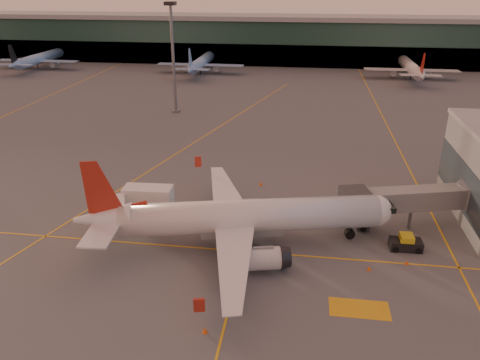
# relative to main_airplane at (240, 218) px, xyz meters

# --- Properties ---
(ground) EXTENTS (600.00, 600.00, 0.00)m
(ground) POSITION_rel_main_airplane_xyz_m (-4.35, -6.46, -3.80)
(ground) COLOR #4C4F54
(ground) RESTS_ON ground
(taxi_markings) EXTENTS (100.12, 173.00, 0.01)m
(taxi_markings) POSITION_rel_main_airplane_xyz_m (-11.67, 38.03, -3.80)
(taxi_markings) COLOR gold
(taxi_markings) RESTS_ON ground
(terminal) EXTENTS (400.00, 20.00, 17.60)m
(terminal) POSITION_rel_main_airplane_xyz_m (-4.35, 135.33, 4.96)
(terminal) COLOR #19382D
(terminal) RESTS_ON ground
(mast_west_near) EXTENTS (2.40, 2.40, 25.60)m
(mast_west_near) POSITION_rel_main_airplane_xyz_m (-24.35, 59.54, 11.06)
(mast_west_near) COLOR slate
(mast_west_near) RESTS_ON ground
(distant_aircraft_row) EXTENTS (290.00, 34.00, 13.00)m
(distant_aircraft_row) POSITION_rel_main_airplane_xyz_m (-25.35, 111.54, -3.80)
(distant_aircraft_row) COLOR #83A7DB
(distant_aircraft_row) RESTS_ON ground
(main_airplane) EXTENTS (38.40, 34.94, 11.70)m
(main_airplane) POSITION_rel_main_airplane_xyz_m (0.00, 0.00, 0.00)
(main_airplane) COLOR silver
(main_airplane) RESTS_ON ground
(jet_bridge) EXTENTS (19.87, 8.05, 5.82)m
(jet_bridge) POSITION_rel_main_airplane_xyz_m (22.81, 7.79, 0.17)
(jet_bridge) COLOR slate
(jet_bridge) RESTS_ON ground
(catering_truck) EXTENTS (6.57, 3.17, 5.00)m
(catering_truck) POSITION_rel_main_airplane_xyz_m (-12.94, 4.52, -0.96)
(catering_truck) COLOR #BA391A
(catering_truck) RESTS_ON ground
(gpu_cart) EXTENTS (2.01, 1.56, 1.04)m
(gpu_cart) POSITION_rel_main_airplane_xyz_m (5.07, -3.38, -3.30)
(gpu_cart) COLOR gold
(gpu_cart) RESTS_ON ground
(pushback_tug) EXTENTS (3.86, 2.17, 1.96)m
(pushback_tug) POSITION_rel_main_airplane_xyz_m (20.23, 1.84, -3.01)
(pushback_tug) COLOR black
(pushback_tug) RESTS_ON ground
(cone_nose) EXTENTS (0.41, 0.41, 0.53)m
(cone_nose) POSITION_rel_main_airplane_xyz_m (19.82, -1.56, -3.55)
(cone_nose) COLOR #EF580C
(cone_nose) RESTS_ON ground
(cone_tail) EXTENTS (0.41, 0.41, 0.52)m
(cone_tail) POSITION_rel_main_airplane_xyz_m (-18.66, -0.14, -3.55)
(cone_tail) COLOR #EF580C
(cone_tail) RESTS_ON ground
(cone_wing_right) EXTENTS (0.49, 0.49, 0.62)m
(cone_wing_right) POSITION_rel_main_airplane_xyz_m (-1.02, -16.02, -3.50)
(cone_wing_right) COLOR #EF580C
(cone_wing_right) RESTS_ON ground
(cone_wing_left) EXTENTS (0.49, 0.49, 0.63)m
(cone_wing_left) POSITION_rel_main_airplane_xyz_m (0.79, 18.45, -3.50)
(cone_wing_left) COLOR #EF580C
(cone_wing_left) RESTS_ON ground
(cone_fwd) EXTENTS (0.43, 0.43, 0.55)m
(cone_fwd) POSITION_rel_main_airplane_xyz_m (15.35, -3.40, -3.54)
(cone_fwd) COLOR #EF580C
(cone_fwd) RESTS_ON ground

